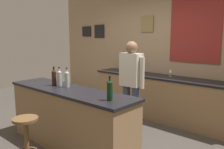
# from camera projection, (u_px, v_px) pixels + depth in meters

# --- Properties ---
(ground_plane) EXTENTS (10.00, 10.00, 0.00)m
(ground_plane) POSITION_uv_depth(u_px,v_px,m) (89.00, 138.00, 3.97)
(ground_plane) COLOR #423D38
(back_wall) EXTENTS (6.00, 0.09, 2.80)m
(back_wall) POSITION_uv_depth(u_px,v_px,m) (156.00, 49.00, 5.23)
(back_wall) COLOR tan
(back_wall) RESTS_ON ground_plane
(bar_counter) EXTENTS (2.35, 0.60, 0.92)m
(bar_counter) POSITION_uv_depth(u_px,v_px,m) (69.00, 118.00, 3.60)
(bar_counter) COLOR olive
(bar_counter) RESTS_ON ground_plane
(side_counter) EXTENTS (3.14, 0.56, 0.90)m
(side_counter) POSITION_uv_depth(u_px,v_px,m) (161.00, 98.00, 4.85)
(side_counter) COLOR olive
(side_counter) RESTS_ON ground_plane
(bartender) EXTENTS (0.52, 0.21, 1.62)m
(bartender) POSITION_uv_depth(u_px,v_px,m) (131.00, 82.00, 4.03)
(bartender) COLOR #384766
(bartender) RESTS_ON ground_plane
(bar_stool) EXTENTS (0.32, 0.32, 0.68)m
(bar_stool) POSITION_uv_depth(u_px,v_px,m) (26.00, 134.00, 3.02)
(bar_stool) COLOR brown
(bar_stool) RESTS_ON ground_plane
(wine_bottle_a) EXTENTS (0.07, 0.07, 0.31)m
(wine_bottle_a) POSITION_uv_depth(u_px,v_px,m) (54.00, 77.00, 3.76)
(wine_bottle_a) COLOR black
(wine_bottle_a) RESTS_ON bar_counter
(wine_bottle_b) EXTENTS (0.07, 0.07, 0.31)m
(wine_bottle_b) POSITION_uv_depth(u_px,v_px,m) (59.00, 78.00, 3.71)
(wine_bottle_b) COLOR #999E99
(wine_bottle_b) RESTS_ON bar_counter
(wine_bottle_c) EXTENTS (0.07, 0.07, 0.31)m
(wine_bottle_c) POSITION_uv_depth(u_px,v_px,m) (67.00, 79.00, 3.64)
(wine_bottle_c) COLOR #999E99
(wine_bottle_c) RESTS_ON bar_counter
(wine_bottle_d) EXTENTS (0.07, 0.07, 0.31)m
(wine_bottle_d) POSITION_uv_depth(u_px,v_px,m) (110.00, 90.00, 2.89)
(wine_bottle_d) COLOR black
(wine_bottle_d) RESTS_ON bar_counter
(wine_glass_a) EXTENTS (0.07, 0.07, 0.16)m
(wine_glass_a) POSITION_uv_depth(u_px,v_px,m) (132.00, 68.00, 5.22)
(wine_glass_a) COLOR silver
(wine_glass_a) RESTS_ON side_counter
(wine_glass_b) EXTENTS (0.07, 0.07, 0.16)m
(wine_glass_b) POSITION_uv_depth(u_px,v_px,m) (171.00, 71.00, 4.74)
(wine_glass_b) COLOR silver
(wine_glass_b) RESTS_ON side_counter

